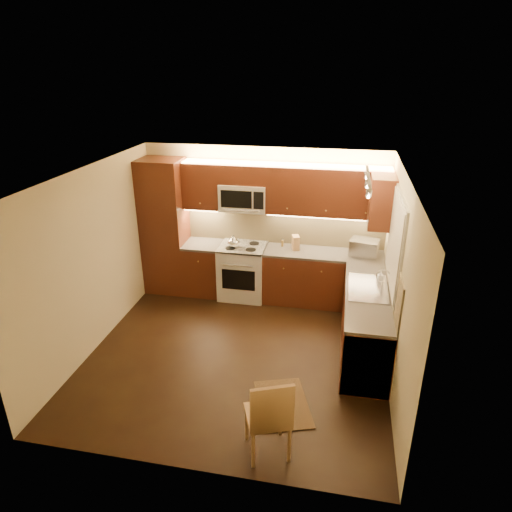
% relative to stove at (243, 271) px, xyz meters
% --- Properties ---
extents(floor, '(4.00, 4.00, 0.01)m').
position_rel_stove_xyz_m(floor, '(0.30, -1.68, -0.46)').
color(floor, black).
rests_on(floor, ground).
extents(ceiling, '(4.00, 4.00, 0.01)m').
position_rel_stove_xyz_m(ceiling, '(0.30, -1.68, 2.04)').
color(ceiling, beige).
rests_on(ceiling, ground).
extents(wall_back, '(4.00, 0.01, 2.50)m').
position_rel_stove_xyz_m(wall_back, '(0.30, 0.32, 0.79)').
color(wall_back, beige).
rests_on(wall_back, ground).
extents(wall_front, '(4.00, 0.01, 2.50)m').
position_rel_stove_xyz_m(wall_front, '(0.30, -3.67, 0.79)').
color(wall_front, beige).
rests_on(wall_front, ground).
extents(wall_left, '(0.01, 4.00, 2.50)m').
position_rel_stove_xyz_m(wall_left, '(-1.70, -1.68, 0.79)').
color(wall_left, beige).
rests_on(wall_left, ground).
extents(wall_right, '(0.01, 4.00, 2.50)m').
position_rel_stove_xyz_m(wall_right, '(2.30, -1.68, 0.79)').
color(wall_right, beige).
rests_on(wall_right, ground).
extents(pantry, '(0.70, 0.60, 2.30)m').
position_rel_stove_xyz_m(pantry, '(-1.35, 0.02, 0.69)').
color(pantry, '#4B1C10').
rests_on(pantry, floor).
extents(base_cab_back_left, '(0.62, 0.60, 0.86)m').
position_rel_stove_xyz_m(base_cab_back_left, '(-0.69, 0.02, -0.03)').
color(base_cab_back_left, '#4B1C10').
rests_on(base_cab_back_left, floor).
extents(counter_back_left, '(0.62, 0.60, 0.04)m').
position_rel_stove_xyz_m(counter_back_left, '(-0.69, 0.02, 0.42)').
color(counter_back_left, '#34312F').
rests_on(counter_back_left, base_cab_back_left).
extents(base_cab_back_right, '(1.92, 0.60, 0.86)m').
position_rel_stove_xyz_m(base_cab_back_right, '(1.34, 0.02, -0.03)').
color(base_cab_back_right, '#4B1C10').
rests_on(base_cab_back_right, floor).
extents(counter_back_right, '(1.92, 0.60, 0.04)m').
position_rel_stove_xyz_m(counter_back_right, '(1.34, 0.02, 0.42)').
color(counter_back_right, '#34312F').
rests_on(counter_back_right, base_cab_back_right).
extents(base_cab_right, '(0.60, 2.00, 0.86)m').
position_rel_stove_xyz_m(base_cab_right, '(2.00, -1.28, -0.03)').
color(base_cab_right, '#4B1C10').
rests_on(base_cab_right, floor).
extents(counter_right, '(0.60, 2.00, 0.04)m').
position_rel_stove_xyz_m(counter_right, '(2.00, -1.28, 0.42)').
color(counter_right, '#34312F').
rests_on(counter_right, base_cab_right).
extents(dishwasher, '(0.58, 0.60, 0.84)m').
position_rel_stove_xyz_m(dishwasher, '(2.00, -1.98, -0.03)').
color(dishwasher, silver).
rests_on(dishwasher, floor).
extents(backsplash_back, '(3.30, 0.02, 0.60)m').
position_rel_stove_xyz_m(backsplash_back, '(0.65, 0.31, 0.74)').
color(backsplash_back, tan).
rests_on(backsplash_back, wall_back).
extents(backsplash_right, '(0.02, 2.00, 0.60)m').
position_rel_stove_xyz_m(backsplash_right, '(2.29, -1.28, 0.74)').
color(backsplash_right, tan).
rests_on(backsplash_right, wall_right).
extents(upper_cab_back_left, '(0.62, 0.35, 0.75)m').
position_rel_stove_xyz_m(upper_cab_back_left, '(-0.69, 0.15, 1.42)').
color(upper_cab_back_left, '#4B1C10').
rests_on(upper_cab_back_left, wall_back).
extents(upper_cab_back_right, '(1.92, 0.35, 0.75)m').
position_rel_stove_xyz_m(upper_cab_back_right, '(1.34, 0.15, 1.42)').
color(upper_cab_back_right, '#4B1C10').
rests_on(upper_cab_back_right, wall_back).
extents(upper_cab_bridge, '(0.76, 0.35, 0.31)m').
position_rel_stove_xyz_m(upper_cab_bridge, '(0.00, 0.15, 1.63)').
color(upper_cab_bridge, '#4B1C10').
rests_on(upper_cab_bridge, wall_back).
extents(upper_cab_right_corner, '(0.35, 0.50, 0.75)m').
position_rel_stove_xyz_m(upper_cab_right_corner, '(2.12, -0.28, 1.42)').
color(upper_cab_right_corner, '#4B1C10').
rests_on(upper_cab_right_corner, wall_right).
extents(stove, '(0.76, 0.65, 0.92)m').
position_rel_stove_xyz_m(stove, '(0.00, 0.00, 0.00)').
color(stove, silver).
rests_on(stove, floor).
extents(microwave, '(0.76, 0.38, 0.44)m').
position_rel_stove_xyz_m(microwave, '(0.00, 0.14, 1.26)').
color(microwave, silver).
rests_on(microwave, wall_back).
extents(window_frame, '(0.03, 1.44, 1.24)m').
position_rel_stove_xyz_m(window_frame, '(2.29, -1.12, 1.14)').
color(window_frame, silver).
rests_on(window_frame, wall_right).
extents(window_blinds, '(0.02, 1.36, 1.16)m').
position_rel_stove_xyz_m(window_blinds, '(2.27, -1.12, 1.14)').
color(window_blinds, silver).
rests_on(window_blinds, wall_right).
extents(sink, '(0.52, 0.86, 0.15)m').
position_rel_stove_xyz_m(sink, '(2.00, -1.12, 0.52)').
color(sink, silver).
rests_on(sink, counter_right).
extents(faucet, '(0.20, 0.04, 0.30)m').
position_rel_stove_xyz_m(faucet, '(2.18, -1.12, 0.59)').
color(faucet, silver).
rests_on(faucet, counter_right).
extents(track_light_bar, '(0.04, 1.20, 0.03)m').
position_rel_stove_xyz_m(track_light_bar, '(1.85, -1.27, 2.00)').
color(track_light_bar, silver).
rests_on(track_light_bar, ceiling).
extents(kettle, '(0.20, 0.20, 0.22)m').
position_rel_stove_xyz_m(kettle, '(-0.13, -0.10, 0.57)').
color(kettle, silver).
rests_on(kettle, stove).
extents(toaster_oven, '(0.49, 0.40, 0.26)m').
position_rel_stove_xyz_m(toaster_oven, '(1.96, 0.05, 0.57)').
color(toaster_oven, silver).
rests_on(toaster_oven, counter_back_right).
extents(knife_block, '(0.15, 0.19, 0.23)m').
position_rel_stove_xyz_m(knife_block, '(0.87, 0.08, 0.56)').
color(knife_block, '#A9764C').
rests_on(knife_block, counter_back_right).
extents(spice_jar_a, '(0.05, 0.05, 0.09)m').
position_rel_stove_xyz_m(spice_jar_a, '(0.64, 0.26, 0.49)').
color(spice_jar_a, silver).
rests_on(spice_jar_a, counter_back_right).
extents(spice_jar_b, '(0.05, 0.05, 0.10)m').
position_rel_stove_xyz_m(spice_jar_b, '(0.64, 0.16, 0.49)').
color(spice_jar_b, brown).
rests_on(spice_jar_b, counter_back_right).
extents(spice_jar_c, '(0.04, 0.04, 0.10)m').
position_rel_stove_xyz_m(spice_jar_c, '(0.89, 0.26, 0.49)').
color(spice_jar_c, silver).
rests_on(spice_jar_c, counter_back_right).
extents(spice_jar_d, '(0.04, 0.04, 0.09)m').
position_rel_stove_xyz_m(spice_jar_d, '(0.90, 0.18, 0.48)').
color(spice_jar_d, '#A45C31').
rests_on(spice_jar_d, counter_back_right).
extents(soap_bottle, '(0.09, 0.09, 0.16)m').
position_rel_stove_xyz_m(soap_bottle, '(2.16, -0.89, 0.52)').
color(soap_bottle, white).
rests_on(soap_bottle, counter_right).
extents(rug, '(0.83, 1.01, 0.01)m').
position_rel_stove_xyz_m(rug, '(1.06, -2.58, -0.45)').
color(rug, black).
rests_on(rug, floor).
extents(dining_chair, '(0.56, 0.56, 0.97)m').
position_rel_stove_xyz_m(dining_chair, '(1.00, -3.28, 0.02)').
color(dining_chair, '#A9764C').
rests_on(dining_chair, floor).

